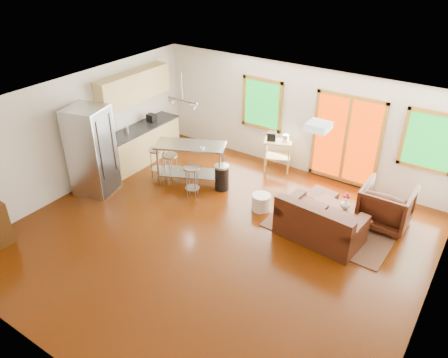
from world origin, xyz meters
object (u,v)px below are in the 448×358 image
Objects in this scene: rug at (333,223)px; kitchen_cart at (277,145)px; loveseat at (319,224)px; coffee_table at (334,210)px; ottoman at (320,201)px; armchair at (386,204)px; island at (191,157)px; refrigerator at (92,151)px.

rug is 2.59m from kitchen_cart.
rug is 1.45× the size of loveseat.
coffee_table is 1.95× the size of ottoman.
armchair reaches higher than loveseat.
island is at bearing -175.20° from rug.
island is at bearing -128.83° from kitchen_cart.
coffee_table is 0.64× the size of island.
armchair is at bearing -16.16° from kitchen_cart.
refrigerator is at bearing -160.46° from rug.
coffee_table is (0.03, 0.64, -0.01)m from loveseat.
loveseat is 5.10m from refrigerator.
refrigerator is 4.32m from kitchen_cart.
refrigerator is at bearing -136.63° from island.
island is (-3.43, -0.29, 0.68)m from rug.
rug is 1.10m from armchair.
loveseat is 1.50m from armchair.
coffee_table reaches higher than rug.
loveseat is (-0.08, -0.63, 0.32)m from rug.
armchair is 1.75× the size of ottoman.
ottoman is at bearing 139.54° from coffee_table.
coffee_table is 1.07× the size of kitchen_cart.
island is 2.16m from kitchen_cart.
rug is 5.40m from refrigerator.
refrigerator is at bearing -154.65° from ottoman.
loveseat is 0.83× the size of refrigerator.
rug is 0.71m from loveseat.
rug is 1.20× the size of refrigerator.
loveseat is at bearing -1.84° from refrigerator.
coffee_table is (-0.04, 0.01, 0.31)m from rug.
kitchen_cart is at bearing 32.33° from refrigerator.
armchair reaches higher than ottoman.
island is at bearing -174.93° from coffee_table.
kitchen_cart is (-2.91, 0.84, 0.20)m from armchair.
kitchen_cart is (-2.03, 1.38, 0.36)m from coffee_table.
refrigerator is (-4.53, -2.15, 0.82)m from ottoman.
island is (-3.39, -0.30, 0.36)m from coffee_table.
rug is at bearing -33.83° from kitchen_cart.
coffee_table is 0.57m from ottoman.
refrigerator reaches higher than armchair.
ottoman is (-0.42, 0.36, -0.14)m from coffee_table.
island is 1.69× the size of kitchen_cart.
ottoman is at bearing 116.53° from loveseat.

